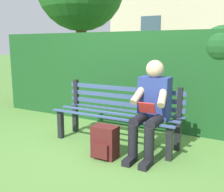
# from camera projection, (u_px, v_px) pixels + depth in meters

# --- Properties ---
(ground) EXTENTS (60.00, 60.00, 0.00)m
(ground) POSITION_uv_depth(u_px,v_px,m) (115.00, 143.00, 3.74)
(ground) COLOR #517F38
(park_bench) EXTENTS (1.79, 0.52, 0.82)m
(park_bench) POSITION_uv_depth(u_px,v_px,m) (118.00, 112.00, 3.73)
(park_bench) COLOR black
(park_bench) RESTS_ON ground
(person_seated) EXTENTS (0.44, 0.73, 1.17)m
(person_seated) POSITION_uv_depth(u_px,v_px,m) (151.00, 106.00, 3.28)
(person_seated) COLOR navy
(person_seated) RESTS_ON ground
(hedge_backdrop) EXTENTS (5.17, 0.74, 1.63)m
(hedge_backdrop) POSITION_uv_depth(u_px,v_px,m) (129.00, 76.00, 4.77)
(hedge_backdrop) COLOR #19471E
(hedge_backdrop) RESTS_ON ground
(backpack) EXTENTS (0.30, 0.27, 0.39)m
(backpack) POSITION_uv_depth(u_px,v_px,m) (105.00, 142.00, 3.25)
(backpack) COLOR #4C1919
(backpack) RESTS_ON ground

